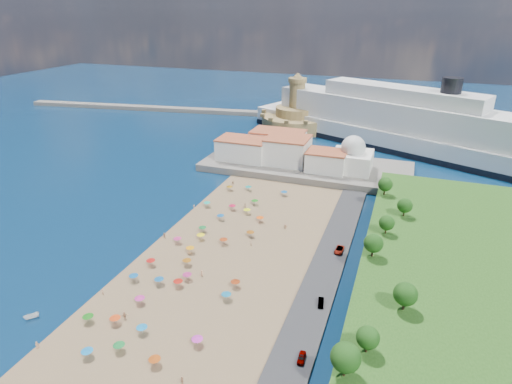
% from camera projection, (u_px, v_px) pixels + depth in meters
% --- Properties ---
extents(ground, '(700.00, 700.00, 0.00)m').
position_uv_depth(ground, '(216.00, 245.00, 129.35)').
color(ground, '#071938').
rests_on(ground, ground).
extents(terrace, '(90.00, 36.00, 3.00)m').
position_uv_depth(terrace, '(306.00, 167.00, 188.54)').
color(terrace, '#59544C').
rests_on(terrace, ground).
extents(jetty, '(18.00, 70.00, 2.40)m').
position_uv_depth(jetty, '(281.00, 141.00, 225.69)').
color(jetty, '#59544C').
rests_on(jetty, ground).
extents(breakwater, '(199.03, 34.77, 2.60)m').
position_uv_depth(breakwater, '(164.00, 109.00, 295.03)').
color(breakwater, '#59544C').
rests_on(breakwater, ground).
extents(waterfront_buildings, '(57.00, 29.00, 11.00)m').
position_uv_depth(waterfront_buildings, '(278.00, 149.00, 190.62)').
color(waterfront_buildings, silver).
rests_on(waterfront_buildings, terrace).
extents(domed_building, '(16.00, 16.00, 15.00)m').
position_uv_depth(domed_building, '(352.00, 157.00, 177.59)').
color(domed_building, silver).
rests_on(domed_building, terrace).
extents(fortress, '(40.00, 40.00, 32.40)m').
position_uv_depth(fortress, '(296.00, 118.00, 249.36)').
color(fortress, '#9F874F').
rests_on(fortress, ground).
extents(cruise_ship, '(166.83, 90.35, 37.32)m').
position_uv_depth(cruise_ship, '(398.00, 126.00, 214.70)').
color(cruise_ship, black).
rests_on(cruise_ship, ground).
extents(beach_parasols, '(30.62, 110.16, 2.20)m').
position_uv_depth(beach_parasols, '(187.00, 264.00, 116.20)').
color(beach_parasols, gray).
rests_on(beach_parasols, beach).
extents(beachgoers, '(36.00, 97.50, 1.86)m').
position_uv_depth(beachgoers, '(197.00, 249.00, 125.38)').
color(beachgoers, tan).
rests_on(beachgoers, beach).
extents(parked_cars, '(2.58, 48.55, 1.36)m').
position_uv_depth(parked_cars, '(329.00, 280.00, 110.69)').
color(parked_cars, gray).
rests_on(parked_cars, promenade).
extents(hillside_trees, '(14.79, 105.24, 6.96)m').
position_uv_depth(hillside_trees, '(380.00, 263.00, 102.89)').
color(hillside_trees, '#382314').
rests_on(hillside_trees, hillside).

